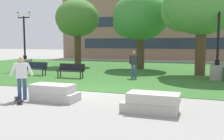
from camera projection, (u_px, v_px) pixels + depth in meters
name	position (u px, v px, depth m)	size (l,w,h in m)	color
ground_plane	(93.00, 92.00, 12.05)	(140.00, 140.00, 0.00)	gray
grass_lawn	(143.00, 70.00, 21.41)	(40.00, 20.00, 0.02)	#336628
concrete_block_center	(54.00, 93.00, 10.22)	(1.85, 0.90, 0.64)	#BCB7B2
concrete_block_left	(151.00, 103.00, 8.49)	(1.85, 0.90, 0.64)	#B2ADA3
person_skateboarder	(22.00, 76.00, 10.31)	(0.74, 0.70, 1.71)	#384C7A
skateboard	(19.00, 100.00, 9.94)	(0.89, 0.83, 0.14)	black
park_bench_near_left	(35.00, 68.00, 18.22)	(1.81, 0.55, 0.90)	#1E232D
park_bench_far_left	(71.00, 70.00, 16.77)	(1.80, 0.54, 0.90)	black
lamp_post_center	(217.00, 63.00, 15.77)	(1.32, 0.80, 4.90)	gray
lamp_post_right	(25.00, 58.00, 21.68)	(1.32, 0.80, 4.79)	gray
tree_far_right	(201.00, 3.00, 17.68)	(5.44, 5.18, 7.18)	#4C3823
tree_far_left	(140.00, 17.00, 22.25)	(4.96, 4.72, 6.47)	#4C3823
tree_near_left	(77.00, 19.00, 25.32)	(4.41, 4.20, 6.41)	#4C3823
person_bystander_near_lawn	(134.00, 63.00, 16.57)	(0.65, 0.30, 1.71)	#384C7A
building_facade_distant	(159.00, 25.00, 34.90)	(28.69, 1.03, 9.27)	#8E6B56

